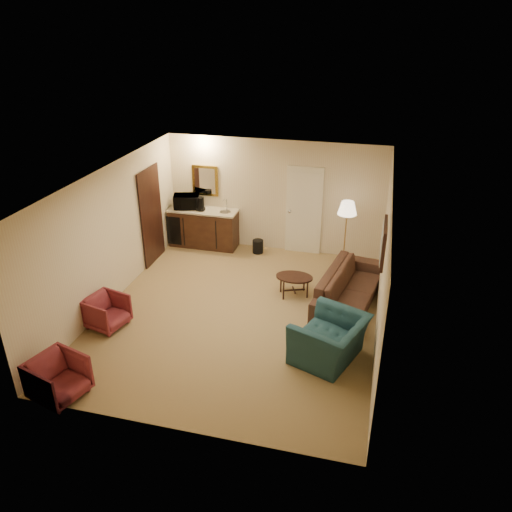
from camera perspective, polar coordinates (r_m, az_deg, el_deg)
The scene contains 12 objects.
ground at distance 9.41m, azimuth -1.96°, elevation -6.55°, with size 6.00×6.00×0.00m, color #94834B.
room_walls at distance 9.32m, azimuth -1.38°, elevation 4.97°, with size 5.02×6.01×2.61m.
wetbar_cabinet at distance 11.96m, azimuth -6.00°, elevation 3.22°, with size 1.64×0.58×0.92m, color #3D2313.
sofa at distance 9.69m, azimuth 10.69°, elevation -2.92°, with size 2.29×0.67×0.89m, color black.
teal_armchair at distance 8.09m, azimuth 8.45°, elevation -8.65°, with size 1.13×0.73×0.99m, color #1D4248.
rose_chair_near at distance 9.26m, azimuth -16.70°, elevation -5.97°, with size 0.63×0.59×0.65m, color maroon.
rose_chair_far at distance 7.90m, azimuth -21.71°, elevation -12.66°, with size 0.70×0.65×0.72m, color maroon.
coffee_table at distance 9.91m, azimuth 4.37°, elevation -3.39°, with size 0.73×0.49×0.42m, color black.
floor_lamp at distance 10.90m, azimuth 10.16°, elevation 2.37°, with size 0.41×0.41×1.53m, color #B2853B.
waste_bin at distance 11.65m, azimuth 0.21°, elevation 1.10°, with size 0.25×0.25×0.31m, color black.
microwave at distance 11.87m, azimuth -7.96°, elevation 6.35°, with size 0.59×0.32×0.40m, color black.
coffee_maker at distance 11.69m, azimuth -6.37°, elevation 5.94°, with size 0.17×0.17×0.32m, color black.
Camera 1 is at (2.27, -7.60, 5.05)m, focal length 35.00 mm.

